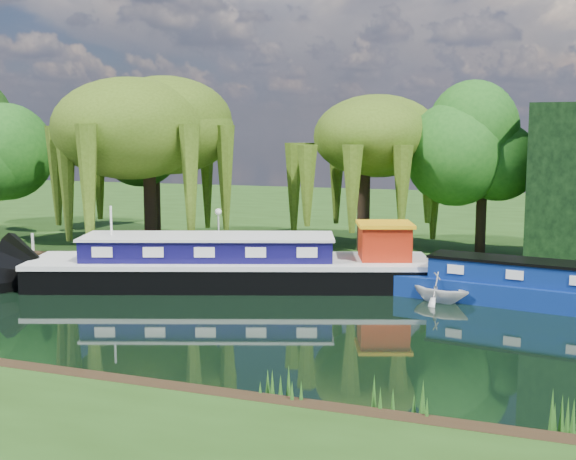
% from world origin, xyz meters
% --- Properties ---
extents(ground, '(120.00, 120.00, 0.00)m').
position_xyz_m(ground, '(0.00, 0.00, 0.00)').
color(ground, black).
extents(far_bank, '(120.00, 52.00, 0.45)m').
position_xyz_m(far_bank, '(0.00, 34.00, 0.23)').
color(far_bank, '#203F11').
rests_on(far_bank, ground).
extents(dutch_barge, '(18.58, 9.98, 3.85)m').
position_xyz_m(dutch_barge, '(3.61, 5.62, 0.95)').
color(dutch_barge, black).
rests_on(dutch_barge, ground).
extents(narrowboat, '(13.94, 4.56, 2.01)m').
position_xyz_m(narrowboat, '(17.28, 6.18, 0.71)').
color(narrowboat, navy).
rests_on(narrowboat, ground).
extents(white_cruiser, '(3.11, 2.88, 1.35)m').
position_xyz_m(white_cruiser, '(12.99, 5.65, 0.00)').
color(white_cruiser, silver).
rests_on(white_cruiser, ground).
extents(willow_left, '(7.63, 7.63, 9.14)m').
position_xyz_m(willow_left, '(-3.70, 10.57, 7.09)').
color(willow_left, black).
rests_on(willow_left, far_bank).
extents(willow_right, '(6.43, 6.43, 7.83)m').
position_xyz_m(willow_right, '(7.34, 14.96, 6.16)').
color(willow_right, black).
rests_on(willow_right, far_bank).
extents(tree_far_mid, '(4.93, 4.93, 8.07)m').
position_xyz_m(tree_far_mid, '(-6.57, 16.07, 6.02)').
color(tree_far_mid, black).
rests_on(tree_far_mid, far_bank).
extents(tree_far_right, '(4.88, 4.88, 7.99)m').
position_xyz_m(tree_far_right, '(13.68, 15.60, 5.95)').
color(tree_far_right, black).
rests_on(tree_far_right, far_bank).
extents(lamppost, '(0.36, 0.36, 2.56)m').
position_xyz_m(lamppost, '(0.50, 10.50, 2.42)').
color(lamppost, silver).
rests_on(lamppost, far_bank).
extents(mooring_posts, '(19.16, 0.16, 1.00)m').
position_xyz_m(mooring_posts, '(-0.50, 8.40, 0.95)').
color(mooring_posts, silver).
rests_on(mooring_posts, far_bank).
extents(reeds_near, '(33.70, 1.50, 1.10)m').
position_xyz_m(reeds_near, '(6.87, -7.57, 0.55)').
color(reeds_near, '#265617').
rests_on(reeds_near, ground).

